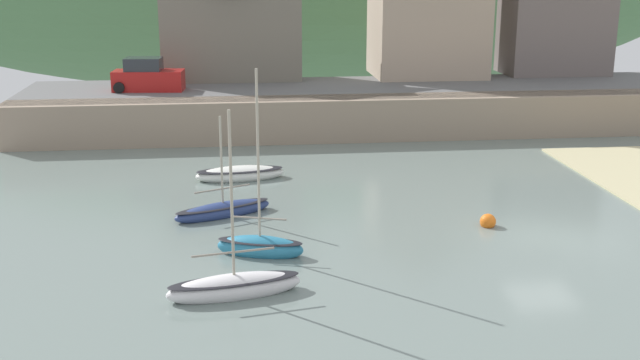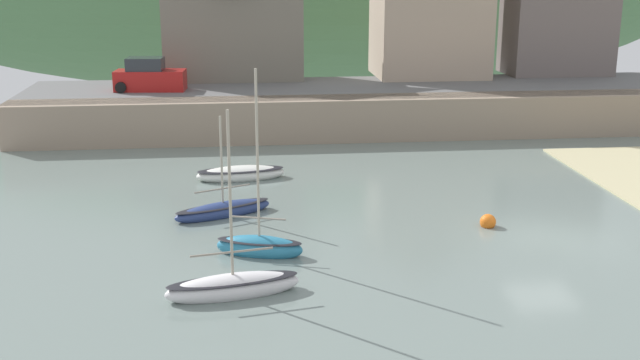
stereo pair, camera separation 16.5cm
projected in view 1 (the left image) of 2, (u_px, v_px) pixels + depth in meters
The scene contains 9 objects.
quay_seawall at pixel (431, 112), 45.52m from camera, with size 48.00×9.40×2.40m.
waterfront_building_left at pixel (231, 17), 50.33m from camera, with size 9.10×4.74×7.76m.
waterfront_building_right at pixel (556, 9), 52.54m from camera, with size 7.15×4.45×8.44m.
rowboat_small_beached at pixel (223, 210), 31.26m from camera, with size 4.13×2.60×4.22m.
sailboat_nearest_shore at pixel (240, 174), 36.55m from camera, with size 4.27×1.87×0.80m.
fishing_boat_green at pixel (260, 246), 27.11m from camera, with size 3.21×1.78×6.67m.
dinghy_open_wooden at pixel (234, 286), 23.80m from camera, with size 4.28×1.87×5.95m.
parked_car_near_slipway at pixel (148, 77), 46.34m from camera, with size 4.23×2.05×1.95m.
mooring_buoy at pixel (488, 222), 30.04m from camera, with size 0.62×0.62×0.62m.
Camera 1 is at (-11.38, -26.41, 9.85)m, focal length 43.92 mm.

